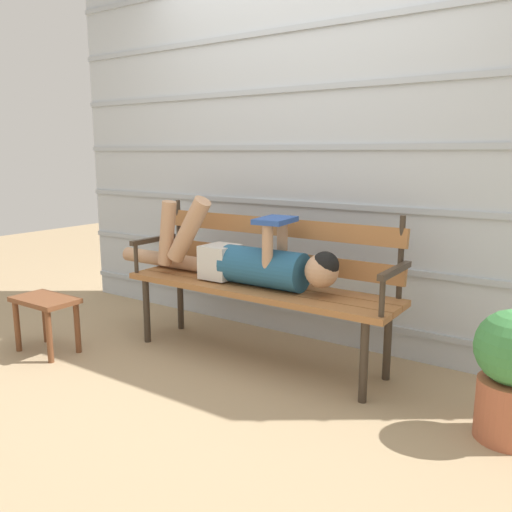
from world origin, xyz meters
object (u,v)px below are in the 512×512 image
(park_bench, at_px, (262,275))
(reclining_person, at_px, (242,259))
(footstool, at_px, (46,309))
(potted_plant, at_px, (512,371))

(park_bench, height_order, reclining_person, reclining_person)
(park_bench, xyz_separation_m, footstool, (-1.17, -0.72, -0.24))
(potted_plant, bearing_deg, footstool, -168.77)
(park_bench, bearing_deg, reclining_person, -146.96)
(park_bench, bearing_deg, potted_plant, -7.91)
(footstool, relative_size, potted_plant, 0.71)
(potted_plant, bearing_deg, park_bench, 172.09)
(park_bench, height_order, potted_plant, park_bench)
(potted_plant, bearing_deg, reclining_person, 175.06)
(park_bench, relative_size, reclining_person, 1.02)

